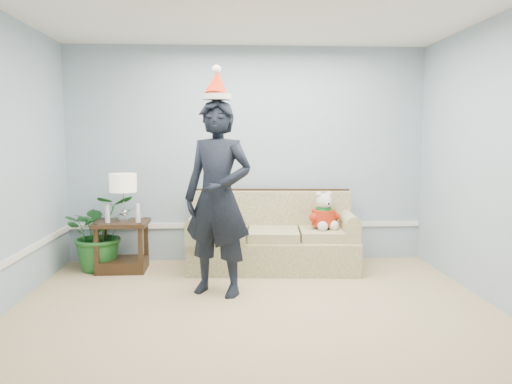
{
  "coord_description": "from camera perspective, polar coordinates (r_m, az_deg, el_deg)",
  "views": [
    {
      "loc": [
        -0.22,
        -3.81,
        1.58
      ],
      "look_at": [
        0.06,
        1.55,
        0.98
      ],
      "focal_mm": 35.0,
      "sensor_mm": 36.0,
      "label": 1
    }
  ],
  "objects": [
    {
      "name": "room_shell",
      "position": [
        3.83,
        0.27,
        2.92
      ],
      "size": [
        4.54,
        5.04,
        2.74
      ],
      "color": "tan",
      "rests_on": "ground"
    },
    {
      "name": "wainscot_trim",
      "position": [
        5.21,
        -13.64,
        -6.36
      ],
      "size": [
        4.49,
        4.99,
        0.06
      ],
      "color": "white",
      "rests_on": "room_shell"
    },
    {
      "name": "sofa",
      "position": [
        6.05,
        1.92,
        -5.58
      ],
      "size": [
        2.03,
        0.99,
        0.93
      ],
      "rotation": [
        0.0,
        0.0,
        -0.07
      ],
      "color": "brown",
      "rests_on": "room_shell"
    },
    {
      "name": "side_table",
      "position": [
        6.13,
        -15.02,
        -6.57
      ],
      "size": [
        0.62,
        0.52,
        0.59
      ],
      "rotation": [
        0.0,
        0.0,
        0.01
      ],
      "color": "#321F12",
      "rests_on": "room_shell"
    },
    {
      "name": "table_lamp",
      "position": [
        6.02,
        -14.95,
        0.8
      ],
      "size": [
        0.31,
        0.31,
        0.56
      ],
      "color": "silver",
      "rests_on": "side_table"
    },
    {
      "name": "candle_pair",
      "position": [
        5.94,
        -15.0,
        -2.44
      ],
      "size": [
        0.4,
        0.05,
        0.22
      ],
      "color": "silver",
      "rests_on": "side_table"
    },
    {
      "name": "houseplant",
      "position": [
        6.21,
        -17.36,
        -4.39
      ],
      "size": [
        1.03,
        0.98,
        0.91
      ],
      "primitive_type": "imported",
      "rotation": [
        0.0,
        0.0,
        0.42
      ],
      "color": "#1E5D23",
      "rests_on": "room_shell"
    },
    {
      "name": "man",
      "position": [
        4.96,
        -4.38,
        -0.7
      ],
      "size": [
        0.84,
        0.72,
        1.94
      ],
      "primitive_type": "imported",
      "rotation": [
        0.0,
        0.0,
        -0.42
      ],
      "color": "black",
      "rests_on": "room_shell"
    },
    {
      "name": "santa_hat",
      "position": [
        4.96,
        -4.49,
        12.07
      ],
      "size": [
        0.34,
        0.37,
        0.33
      ],
      "rotation": [
        0.0,
        0.0,
        -0.25
      ],
      "color": "silver",
      "rests_on": "man"
    },
    {
      "name": "teddy_bear",
      "position": [
        5.98,
        7.75,
        -2.65
      ],
      "size": [
        0.35,
        0.36,
        0.46
      ],
      "rotation": [
        0.0,
        0.0,
        0.29
      ],
      "color": "silver",
      "rests_on": "sofa"
    }
  ]
}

